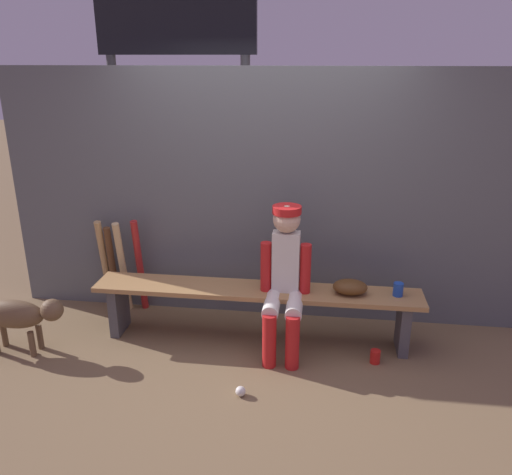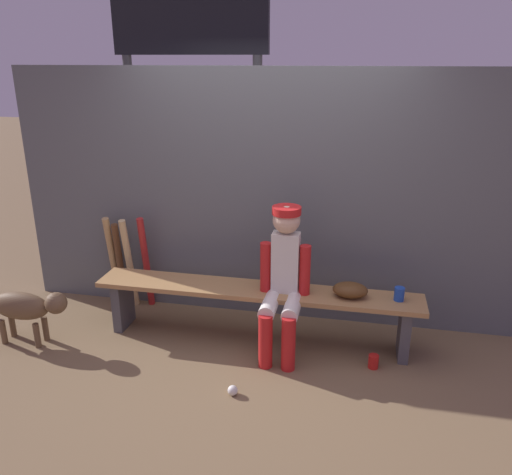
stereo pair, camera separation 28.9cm
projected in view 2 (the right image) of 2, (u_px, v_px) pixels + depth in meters
The scene contains 14 objects.
ground_plane at pixel (256, 339), 4.45m from camera, with size 30.00×30.00×0.00m, color brown.
chainlink_fence at pixel (268, 199), 4.55m from camera, with size 4.72×0.03×2.24m, color #595E63.
dugout_bench at pixel (256, 299), 4.32m from camera, with size 2.74×0.36×0.49m.
player_seated at pixel (283, 277), 4.07m from camera, with size 0.41×0.55×1.21m.
baseball_glove at pixel (350, 290), 4.11m from camera, with size 0.28×0.20×0.12m, color #593819.
bat_aluminum_red at pixel (146, 263), 4.88m from camera, with size 0.06×0.06×0.93m, color #B22323.
bat_wood_natural at pixel (130, 264), 4.86m from camera, with size 0.06×0.06×0.92m, color tan.
bat_wood_dark at pixel (120, 264), 4.96m from camera, with size 0.06×0.06×0.84m, color brown.
bat_wood_tan at pixel (113, 260), 4.98m from camera, with size 0.06×0.06×0.91m, color tan.
baseball at pixel (233, 390), 3.71m from camera, with size 0.07×0.07×0.07m, color white.
cup_on_ground at pixel (373, 362), 4.02m from camera, with size 0.08×0.08×0.11m, color red.
cup_on_bench at pixel (399, 294), 4.06m from camera, with size 0.08×0.08×0.11m, color #1E47AD.
scoreboard at pixel (196, 52), 5.39m from camera, with size 1.96×0.27×3.41m.
dog at pixel (26, 307), 4.29m from camera, with size 0.84×0.20×0.49m.
Camera 2 is at (0.80, -3.82, 2.31)m, focal length 36.07 mm.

